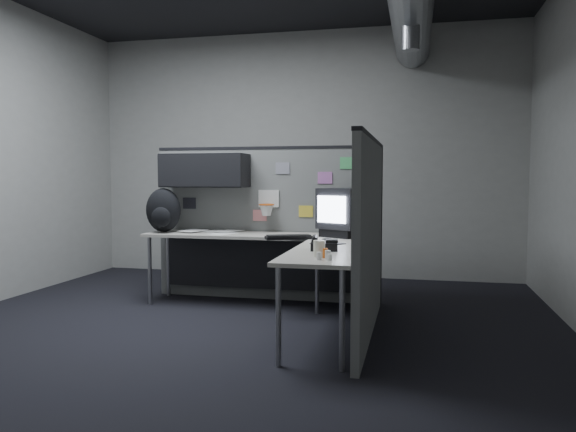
% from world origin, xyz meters
% --- Properties ---
extents(room, '(5.62, 5.62, 3.22)m').
position_xyz_m(room, '(0.56, 0.00, 2.10)').
color(room, black).
rests_on(room, ground).
extents(partition_back, '(2.44, 0.42, 1.63)m').
position_xyz_m(partition_back, '(-0.25, 1.23, 1.00)').
color(partition_back, slate).
rests_on(partition_back, ground).
extents(partition_right, '(0.07, 2.23, 1.63)m').
position_xyz_m(partition_right, '(1.10, 0.22, 0.82)').
color(partition_right, slate).
rests_on(partition_right, ground).
extents(desk, '(2.31, 2.11, 0.73)m').
position_xyz_m(desk, '(0.15, 0.70, 0.61)').
color(desk, '#B6B1A5').
rests_on(desk, ground).
extents(monitor, '(0.56, 0.56, 0.47)m').
position_xyz_m(monitor, '(0.80, 0.95, 0.97)').
color(monitor, black).
rests_on(monitor, desk).
extents(keyboard, '(0.46, 0.32, 0.04)m').
position_xyz_m(keyboard, '(0.32, 0.61, 0.75)').
color(keyboard, black).
rests_on(keyboard, desk).
extents(mouse, '(0.31, 0.32, 0.05)m').
position_xyz_m(mouse, '(0.73, 0.30, 0.75)').
color(mouse, black).
rests_on(mouse, desk).
extents(phone, '(0.25, 0.26, 0.11)m').
position_xyz_m(phone, '(0.76, -0.09, 0.77)').
color(phone, black).
rests_on(phone, desk).
extents(bottles, '(0.11, 0.14, 0.07)m').
position_xyz_m(bottles, '(0.85, -0.59, 0.76)').
color(bottles, silver).
rests_on(bottles, desk).
extents(cup, '(0.10, 0.10, 0.12)m').
position_xyz_m(cup, '(0.79, -0.47, 0.79)').
color(cup, '#EAE8CF').
rests_on(cup, desk).
extents(papers, '(0.73, 0.57, 0.01)m').
position_xyz_m(papers, '(-0.64, 1.08, 0.74)').
color(papers, white).
rests_on(papers, desk).
extents(backpack, '(0.39, 0.36, 0.46)m').
position_xyz_m(backpack, '(-1.11, 0.95, 0.95)').
color(backpack, black).
rests_on(backpack, desk).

